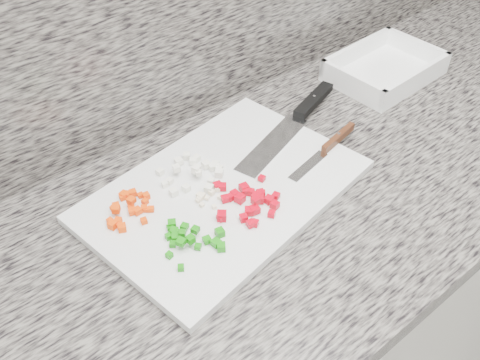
% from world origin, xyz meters
% --- Properties ---
extents(cabinet, '(3.92, 0.62, 0.86)m').
position_xyz_m(cabinet, '(0.00, 1.44, 0.43)').
color(cabinet, silver).
rests_on(cabinet, ground).
extents(countertop, '(3.96, 0.64, 0.04)m').
position_xyz_m(countertop, '(0.00, 1.44, 0.88)').
color(countertop, '#68635C').
rests_on(countertop, cabinet).
extents(cutting_board, '(0.52, 0.39, 0.02)m').
position_xyz_m(cutting_board, '(-0.05, 1.50, 0.91)').
color(cutting_board, silver).
rests_on(cutting_board, countertop).
extents(carrot_pile, '(0.09, 0.09, 0.02)m').
position_xyz_m(carrot_pile, '(-0.21, 1.55, 0.92)').
color(carrot_pile, '#F04105').
rests_on(carrot_pile, cutting_board).
extents(onion_pile, '(0.12, 0.12, 0.02)m').
position_xyz_m(onion_pile, '(-0.07, 1.56, 0.92)').
color(onion_pile, white).
rests_on(onion_pile, cutting_board).
extents(green_pepper_pile, '(0.10, 0.11, 0.02)m').
position_xyz_m(green_pepper_pile, '(-0.17, 1.43, 0.92)').
color(green_pepper_pile, '#147B0B').
rests_on(green_pepper_pile, cutting_board).
extents(red_pepper_pile, '(0.13, 0.13, 0.02)m').
position_xyz_m(red_pepper_pile, '(-0.04, 1.44, 0.92)').
color(red_pepper_pile, '#BD0215').
rests_on(red_pepper_pile, cutting_board).
extents(garlic_pile, '(0.05, 0.05, 0.01)m').
position_xyz_m(garlic_pile, '(-0.09, 1.49, 0.92)').
color(garlic_pile, '#F7E5BF').
rests_on(garlic_pile, cutting_board).
extents(chef_knife, '(0.34, 0.14, 0.02)m').
position_xyz_m(chef_knife, '(0.21, 1.57, 0.92)').
color(chef_knife, white).
rests_on(chef_knife, cutting_board).
extents(paring_knife, '(0.20, 0.05, 0.02)m').
position_xyz_m(paring_knife, '(0.18, 1.46, 0.92)').
color(paring_knife, white).
rests_on(paring_knife, cutting_board).
extents(tray, '(0.26, 0.19, 0.05)m').
position_xyz_m(tray, '(0.49, 1.57, 0.92)').
color(tray, white).
rests_on(tray, countertop).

